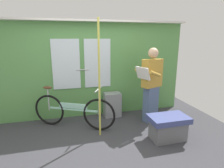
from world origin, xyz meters
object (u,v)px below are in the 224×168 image
object	(u,v)px
passenger_reading_newspaper	(151,84)
handrail_pole	(100,80)
trash_bin_by_wall	(112,105)
bench_seat_corner	(168,127)
bicycle_near_door	(73,111)

from	to	relation	value
passenger_reading_newspaper	handrail_pole	xyz separation A→B (m)	(-1.19, -0.35, 0.22)
trash_bin_by_wall	passenger_reading_newspaper	bearing A→B (deg)	-32.54
trash_bin_by_wall	bench_seat_corner	distance (m)	1.47
bicycle_near_door	trash_bin_by_wall	xyz separation A→B (m)	(0.93, 0.37, -0.07)
bicycle_near_door	handrail_pole	size ratio (longest dim) A/B	0.74
bench_seat_corner	trash_bin_by_wall	bearing A→B (deg)	119.41
bicycle_near_door	handrail_pole	world-z (taller)	handrail_pole
trash_bin_by_wall	handrail_pole	world-z (taller)	handrail_pole
bicycle_near_door	passenger_reading_newspaper	world-z (taller)	passenger_reading_newspaper
passenger_reading_newspaper	trash_bin_by_wall	world-z (taller)	passenger_reading_newspaper
handrail_pole	bench_seat_corner	size ratio (longest dim) A/B	3.07
passenger_reading_newspaper	handrail_pole	bearing A→B (deg)	-5.26
trash_bin_by_wall	bench_seat_corner	xyz separation A→B (m)	(0.72, -1.28, -0.04)
handrail_pole	bench_seat_corner	distance (m)	1.51
trash_bin_by_wall	bench_seat_corner	bearing A→B (deg)	-60.59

